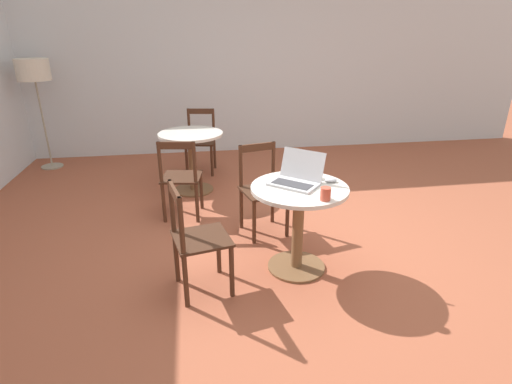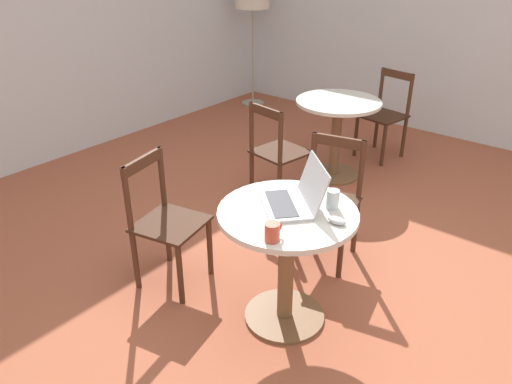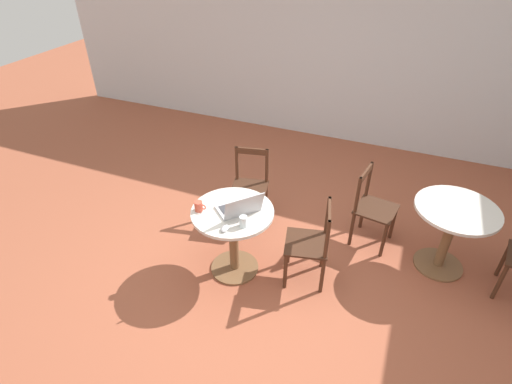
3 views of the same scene
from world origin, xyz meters
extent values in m
plane|color=#9E5138|center=(0.00, 0.00, 0.00)|extent=(16.00, 16.00, 0.00)
cube|color=silver|center=(3.23, 0.00, 1.35)|extent=(0.06, 9.40, 2.70)
cylinder|color=brown|center=(-0.33, 0.06, 0.01)|extent=(0.47, 0.47, 0.02)
cylinder|color=brown|center=(-0.33, 0.06, 0.35)|extent=(0.09, 0.09, 0.66)
cylinder|color=silver|center=(-0.33, 0.06, 0.70)|extent=(0.74, 0.74, 0.03)
cylinder|color=brown|center=(1.53, 0.86, 0.01)|extent=(0.47, 0.47, 0.02)
cylinder|color=brown|center=(1.53, 0.86, 0.35)|extent=(0.09, 0.09, 0.66)
cylinder|color=silver|center=(1.53, 0.86, 0.70)|extent=(0.74, 0.74, 0.03)
cylinder|color=#472819|center=(-0.30, 0.69, 0.21)|extent=(0.04, 0.04, 0.41)
cylinder|color=#472819|center=(-0.62, 0.61, 0.21)|extent=(0.04, 0.04, 0.41)
cylinder|color=#472819|center=(-0.37, 1.01, 0.21)|extent=(0.04, 0.04, 0.41)
cylinder|color=#472819|center=(-0.69, 0.94, 0.21)|extent=(0.04, 0.04, 0.41)
cube|color=#3C2215|center=(-0.50, 0.81, 0.42)|extent=(0.46, 0.46, 0.02)
cylinder|color=#472819|center=(-0.37, 1.01, 0.64)|extent=(0.04, 0.04, 0.40)
cylinder|color=#472819|center=(-0.69, 0.94, 0.64)|extent=(0.04, 0.04, 0.40)
cube|color=#472819|center=(-0.53, 0.98, 0.80)|extent=(0.36, 0.10, 0.07)
cylinder|color=#472819|center=(0.20, 0.01, 0.21)|extent=(0.04, 0.04, 0.41)
cylinder|color=#472819|center=(0.13, 0.33, 0.21)|extent=(0.04, 0.04, 0.41)
cylinder|color=#472819|center=(0.53, 0.09, 0.21)|extent=(0.04, 0.04, 0.41)
cylinder|color=#472819|center=(0.45, 0.41, 0.21)|extent=(0.04, 0.04, 0.41)
cube|color=#3C2215|center=(0.33, 0.21, 0.42)|extent=(0.46, 0.46, 0.02)
cylinder|color=#472819|center=(0.53, 0.09, 0.64)|extent=(0.04, 0.04, 0.40)
cylinder|color=#472819|center=(0.45, 0.41, 0.64)|extent=(0.04, 0.04, 0.40)
cube|color=#472819|center=(0.49, 0.25, 0.80)|extent=(0.11, 0.36, 0.07)
cylinder|color=#472819|center=(1.03, 1.11, 0.21)|extent=(0.04, 0.04, 0.41)
cylinder|color=#472819|center=(0.98, 0.78, 0.21)|extent=(0.04, 0.04, 0.41)
cylinder|color=#472819|center=(0.70, 1.16, 0.21)|extent=(0.04, 0.04, 0.41)
cylinder|color=#472819|center=(0.65, 0.83, 0.21)|extent=(0.04, 0.04, 0.41)
cube|color=#3C2215|center=(0.84, 0.97, 0.42)|extent=(0.44, 0.44, 0.02)
cylinder|color=#472819|center=(0.70, 1.16, 0.64)|extent=(0.04, 0.04, 0.40)
cylinder|color=#472819|center=(0.65, 0.83, 0.64)|extent=(0.04, 0.04, 0.40)
cube|color=#472819|center=(0.67, 1.00, 0.80)|extent=(0.08, 0.36, 0.07)
cylinder|color=#472819|center=(2.00, 0.61, 0.21)|extent=(0.04, 0.04, 0.41)
cylinder|color=#472819|center=(2.06, 0.93, 0.21)|extent=(0.04, 0.04, 0.41)
cylinder|color=#472819|center=(2.33, 0.55, 0.21)|extent=(0.04, 0.04, 0.41)
cylinder|color=#472819|center=(2.39, 0.88, 0.21)|extent=(0.04, 0.04, 0.41)
cube|color=#3C2215|center=(2.19, 0.74, 0.42)|extent=(0.44, 0.44, 0.02)
cylinder|color=#472819|center=(2.33, 0.55, 0.64)|extent=(0.04, 0.04, 0.40)
cylinder|color=#472819|center=(2.39, 0.88, 0.64)|extent=(0.04, 0.04, 0.40)
cube|color=#472819|center=(2.36, 0.71, 0.80)|extent=(0.09, 0.36, 0.07)
cylinder|color=#9E937F|center=(2.75, 2.84, 0.01)|extent=(0.29, 0.29, 0.02)
cylinder|color=#9E937F|center=(2.75, 2.84, 0.61)|extent=(0.02, 0.02, 1.20)
cylinder|color=beige|center=(2.75, 2.84, 1.34)|extent=(0.42, 0.42, 0.28)
cube|color=#B7B7BC|center=(-0.30, 0.10, 0.72)|extent=(0.41, 0.42, 0.02)
cube|color=#38383D|center=(-0.32, 0.11, 0.73)|extent=(0.30, 0.31, 0.00)
cube|color=#B7B7BC|center=(-0.19, 0.00, 0.84)|extent=(0.29, 0.32, 0.22)
cube|color=black|center=(-0.19, 0.00, 0.84)|extent=(0.26, 0.29, 0.20)
ellipsoid|color=#B7B7BC|center=(-0.28, -0.21, 0.73)|extent=(0.06, 0.10, 0.03)
cylinder|color=#C64C38|center=(-0.61, -0.05, 0.76)|extent=(0.07, 0.07, 0.09)
torus|color=#C64C38|center=(-0.56, -0.05, 0.77)|extent=(0.05, 0.01, 0.05)
cylinder|color=silver|center=(-0.15, -0.10, 0.77)|extent=(0.07, 0.07, 0.10)
camera|label=1|loc=(-3.05, 0.83, 1.81)|focal=28.00mm
camera|label=2|loc=(-2.19, -1.25, 2.00)|focal=35.00mm
camera|label=3|loc=(0.93, -2.47, 2.88)|focal=28.00mm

